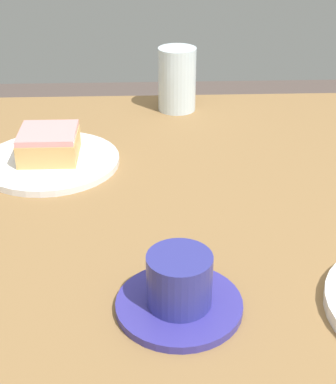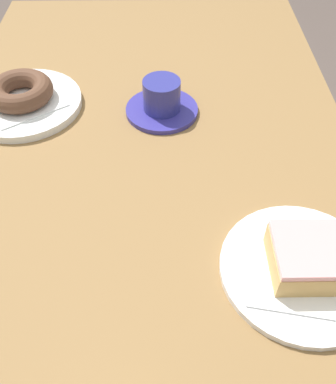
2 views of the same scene
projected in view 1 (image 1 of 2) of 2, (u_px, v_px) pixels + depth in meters
table at (197, 304)px, 0.76m from camera, size 1.20×0.76×0.77m
plate_glazed_square at (51, 161)px, 0.95m from camera, size 0.23×0.23×0.01m
napkin_glazed_square at (50, 158)px, 0.95m from camera, size 0.17×0.17×0.00m
donut_glazed_square at (49, 144)px, 0.93m from camera, size 0.09×0.09×0.05m
water_glass at (176, 79)px, 1.14m from camera, size 0.08×0.08×0.12m
coffee_cup at (179, 289)px, 0.63m from camera, size 0.14×0.14×0.07m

